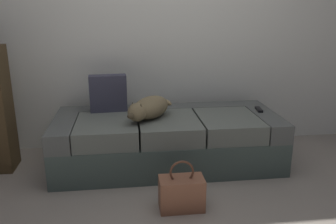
{
  "coord_description": "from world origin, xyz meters",
  "views": [
    {
      "loc": [
        -0.37,
        -1.94,
        1.41
      ],
      "look_at": [
        0.0,
        1.02,
        0.51
      ],
      "focal_mm": 37.77,
      "sensor_mm": 36.0,
      "label": 1
    }
  ],
  "objects_px": {
    "couch": "(167,140)",
    "dog_tan": "(149,108)",
    "tv_remote": "(259,109)",
    "handbag": "(182,193)",
    "throw_pillow": "(108,93)"
  },
  "relations": [
    {
      "from": "handbag",
      "to": "dog_tan",
      "type": "bearing_deg",
      "value": 103.99
    },
    {
      "from": "tv_remote",
      "to": "handbag",
      "type": "relative_size",
      "value": 0.4
    },
    {
      "from": "couch",
      "to": "dog_tan",
      "type": "relative_size",
      "value": 4.04
    },
    {
      "from": "couch",
      "to": "tv_remote",
      "type": "relative_size",
      "value": 13.42
    },
    {
      "from": "tv_remote",
      "to": "couch",
      "type": "bearing_deg",
      "value": -168.98
    },
    {
      "from": "dog_tan",
      "to": "tv_remote",
      "type": "height_order",
      "value": "dog_tan"
    },
    {
      "from": "dog_tan",
      "to": "throw_pillow",
      "type": "height_order",
      "value": "throw_pillow"
    },
    {
      "from": "tv_remote",
      "to": "throw_pillow",
      "type": "bearing_deg",
      "value": -179.4
    },
    {
      "from": "handbag",
      "to": "throw_pillow",
      "type": "bearing_deg",
      "value": 117.86
    },
    {
      "from": "couch",
      "to": "throw_pillow",
      "type": "bearing_deg",
      "value": 156.89
    },
    {
      "from": "couch",
      "to": "dog_tan",
      "type": "bearing_deg",
      "value": -158.24
    },
    {
      "from": "dog_tan",
      "to": "handbag",
      "type": "height_order",
      "value": "dog_tan"
    },
    {
      "from": "couch",
      "to": "throw_pillow",
      "type": "relative_size",
      "value": 5.92
    },
    {
      "from": "dog_tan",
      "to": "throw_pillow",
      "type": "xyz_separation_m",
      "value": [
        -0.35,
        0.29,
        0.07
      ]
    },
    {
      "from": "tv_remote",
      "to": "throw_pillow",
      "type": "distance_m",
      "value": 1.42
    }
  ]
}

